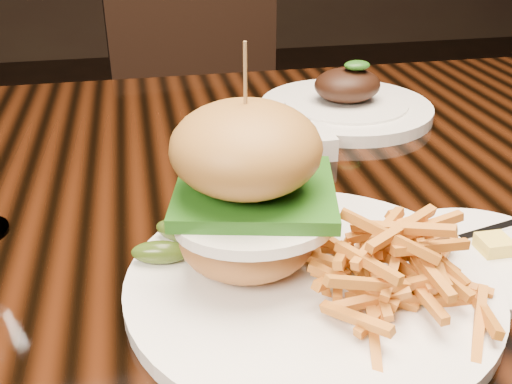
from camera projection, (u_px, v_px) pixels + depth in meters
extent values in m
cube|color=black|center=(277.00, 193.00, 0.74)|extent=(1.60, 0.90, 0.04)
cylinder|color=white|center=(311.00, 283.00, 0.53)|extent=(0.33, 0.33, 0.01)
ellipsoid|color=#A26234|center=(247.00, 238.00, 0.53)|extent=(0.12, 0.12, 0.05)
ellipsoid|color=white|center=(256.00, 220.00, 0.49)|extent=(0.14, 0.11, 0.01)
ellipsoid|color=orange|center=(283.00, 225.00, 0.48)|extent=(0.03, 0.03, 0.01)
cube|color=#2A6A1A|center=(246.00, 195.00, 0.51)|extent=(0.16, 0.15, 0.01)
ellipsoid|color=brown|center=(246.00, 148.00, 0.49)|extent=(0.13, 0.13, 0.08)
cylinder|color=olive|center=(245.00, 104.00, 0.47)|extent=(0.00, 0.00, 0.10)
ellipsoid|color=#2A4011|center=(160.00, 252.00, 0.54)|extent=(0.06, 0.03, 0.02)
ellipsoid|color=#2A4011|center=(180.00, 231.00, 0.57)|extent=(0.06, 0.05, 0.02)
cylinder|color=white|center=(481.00, 256.00, 0.57)|extent=(0.17, 0.17, 0.01)
cube|color=#F8DB51|center=(494.00, 244.00, 0.56)|extent=(0.03, 0.03, 0.01)
cube|color=silver|center=(459.00, 239.00, 0.58)|extent=(0.15, 0.04, 0.00)
cube|color=white|center=(307.00, 143.00, 0.78)|extent=(0.07, 0.07, 0.03)
cylinder|color=white|center=(346.00, 109.00, 0.92)|extent=(0.26, 0.26, 0.02)
cylinder|color=white|center=(346.00, 108.00, 0.92)|extent=(0.19, 0.19, 0.02)
ellipsoid|color=black|center=(347.00, 85.00, 0.90)|extent=(0.10, 0.08, 0.05)
ellipsoid|color=#2A6A1A|center=(357.00, 65.00, 0.88)|extent=(0.04, 0.03, 0.01)
cube|color=black|center=(214.00, 147.00, 1.56)|extent=(0.50, 0.50, 0.06)
cube|color=black|center=(193.00, 33.00, 1.63)|extent=(0.46, 0.10, 0.50)
cylinder|color=black|center=(160.00, 271.00, 1.46)|extent=(0.04, 0.04, 0.45)
cylinder|color=black|center=(305.00, 246.00, 1.56)|extent=(0.04, 0.04, 0.45)
cylinder|color=black|center=(140.00, 200.00, 1.78)|extent=(0.04, 0.04, 0.45)
cylinder|color=black|center=(261.00, 183.00, 1.88)|extent=(0.04, 0.04, 0.45)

